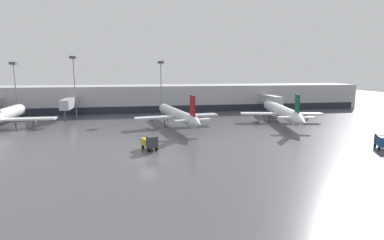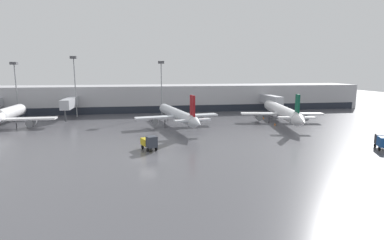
{
  "view_description": "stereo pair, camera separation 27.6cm",
  "coord_description": "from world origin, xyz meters",
  "px_view_note": "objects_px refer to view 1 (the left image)",
  "views": [
    {
      "loc": [
        -1.1,
        -47.54,
        14.21
      ],
      "look_at": [
        10.6,
        19.41,
        3.0
      ],
      "focal_mm": 28.0,
      "sensor_mm": 36.0,
      "label": 1
    },
    {
      "loc": [
        -0.83,
        -47.59,
        14.21
      ],
      "look_at": [
        10.6,
        19.41,
        3.0
      ],
      "focal_mm": 28.0,
      "sensor_mm": 36.0,
      "label": 2
    }
  ],
  "objects_px": {
    "traffic_cone_0": "(263,118)",
    "apron_light_mast_0": "(14,73)",
    "apron_light_mast_1": "(74,69)",
    "apron_light_mast_4": "(161,72)",
    "parked_jet_0": "(281,112)",
    "service_truck_0": "(150,142)",
    "service_truck_1": "(384,141)",
    "traffic_cone_1": "(275,124)",
    "parked_jet_2": "(177,115)"
  },
  "relations": [
    {
      "from": "apron_light_mast_1",
      "to": "parked_jet_2",
      "type": "bearing_deg",
      "value": -36.41
    },
    {
      "from": "parked_jet_2",
      "to": "service_truck_1",
      "type": "relative_size",
      "value": 7.52
    },
    {
      "from": "service_truck_1",
      "to": "apron_light_mast_4",
      "type": "relative_size",
      "value": 0.26
    },
    {
      "from": "service_truck_1",
      "to": "traffic_cone_0",
      "type": "relative_size",
      "value": 7.41
    },
    {
      "from": "service_truck_0",
      "to": "traffic_cone_1",
      "type": "height_order",
      "value": "service_truck_0"
    },
    {
      "from": "apron_light_mast_1",
      "to": "service_truck_0",
      "type": "bearing_deg",
      "value": -64.09
    },
    {
      "from": "parked_jet_0",
      "to": "traffic_cone_0",
      "type": "xyz_separation_m",
      "value": [
        -2.54,
        6.5,
        -2.64
      ]
    },
    {
      "from": "apron_light_mast_0",
      "to": "apron_light_mast_1",
      "type": "xyz_separation_m",
      "value": [
        17.57,
        -2.2,
        1.22
      ]
    },
    {
      "from": "service_truck_1",
      "to": "apron_light_mast_4",
      "type": "xyz_separation_m",
      "value": [
        -36.9,
        49.38,
        12.13
      ]
    },
    {
      "from": "parked_jet_2",
      "to": "apron_light_mast_1",
      "type": "height_order",
      "value": "apron_light_mast_1"
    },
    {
      "from": "service_truck_1",
      "to": "apron_light_mast_0",
      "type": "bearing_deg",
      "value": 82.28
    },
    {
      "from": "traffic_cone_0",
      "to": "service_truck_0",
      "type": "bearing_deg",
      "value": -138.77
    },
    {
      "from": "service_truck_0",
      "to": "traffic_cone_1",
      "type": "relative_size",
      "value": 5.36
    },
    {
      "from": "traffic_cone_1",
      "to": "service_truck_1",
      "type": "bearing_deg",
      "value": -71.56
    },
    {
      "from": "traffic_cone_0",
      "to": "apron_light_mast_0",
      "type": "bearing_deg",
      "value": 168.38
    },
    {
      "from": "traffic_cone_1",
      "to": "apron_light_mast_1",
      "type": "height_order",
      "value": "apron_light_mast_1"
    },
    {
      "from": "apron_light_mast_1",
      "to": "service_truck_1",
      "type": "bearing_deg",
      "value": -38.53
    },
    {
      "from": "traffic_cone_1",
      "to": "apron_light_mast_1",
      "type": "relative_size",
      "value": 0.04
    },
    {
      "from": "parked_jet_0",
      "to": "traffic_cone_1",
      "type": "height_order",
      "value": "parked_jet_0"
    },
    {
      "from": "parked_jet_2",
      "to": "traffic_cone_0",
      "type": "bearing_deg",
      "value": -82.86
    },
    {
      "from": "service_truck_1",
      "to": "apron_light_mast_4",
      "type": "bearing_deg",
      "value": 62.08
    },
    {
      "from": "traffic_cone_0",
      "to": "apron_light_mast_4",
      "type": "xyz_separation_m",
      "value": [
        -29.63,
        11.96,
        13.39
      ]
    },
    {
      "from": "parked_jet_0",
      "to": "traffic_cone_1",
      "type": "distance_m",
      "value": 6.63
    },
    {
      "from": "service_truck_1",
      "to": "apron_light_mast_0",
      "type": "relative_size",
      "value": 0.26
    },
    {
      "from": "apron_light_mast_0",
      "to": "service_truck_0",
      "type": "bearing_deg",
      "value": -49.73
    },
    {
      "from": "apron_light_mast_1",
      "to": "apron_light_mast_4",
      "type": "relative_size",
      "value": 1.08
    },
    {
      "from": "traffic_cone_1",
      "to": "apron_light_mast_0",
      "type": "relative_size",
      "value": 0.05
    },
    {
      "from": "parked_jet_0",
      "to": "apron_light_mast_1",
      "type": "height_order",
      "value": "apron_light_mast_1"
    },
    {
      "from": "service_truck_0",
      "to": "traffic_cone_1",
      "type": "distance_m",
      "value": 38.6
    },
    {
      "from": "parked_jet_0",
      "to": "parked_jet_2",
      "type": "xyz_separation_m",
      "value": [
        -29.57,
        -1.91,
        0.16
      ]
    },
    {
      "from": "apron_light_mast_1",
      "to": "apron_light_mast_4",
      "type": "distance_m",
      "value": 26.34
    },
    {
      "from": "service_truck_0",
      "to": "traffic_cone_0",
      "type": "bearing_deg",
      "value": 109.21
    },
    {
      "from": "parked_jet_0",
      "to": "parked_jet_2",
      "type": "relative_size",
      "value": 1.16
    },
    {
      "from": "traffic_cone_0",
      "to": "apron_light_mast_1",
      "type": "bearing_deg",
      "value": 167.0
    },
    {
      "from": "parked_jet_0",
      "to": "parked_jet_2",
      "type": "bearing_deg",
      "value": 105.11
    },
    {
      "from": "parked_jet_0",
      "to": "apron_light_mast_4",
      "type": "relative_size",
      "value": 2.23
    },
    {
      "from": "service_truck_1",
      "to": "traffic_cone_1",
      "type": "bearing_deg",
      "value": 43.76
    },
    {
      "from": "service_truck_0",
      "to": "traffic_cone_1",
      "type": "xyz_separation_m",
      "value": [
        33.33,
        19.43,
        -1.05
      ]
    },
    {
      "from": "apron_light_mast_0",
      "to": "apron_light_mast_1",
      "type": "distance_m",
      "value": 17.75
    },
    {
      "from": "parked_jet_0",
      "to": "service_truck_1",
      "type": "height_order",
      "value": "parked_jet_0"
    },
    {
      "from": "apron_light_mast_4",
      "to": "traffic_cone_0",
      "type": "bearing_deg",
      "value": -21.99
    },
    {
      "from": "traffic_cone_0",
      "to": "parked_jet_0",
      "type": "bearing_deg",
      "value": -68.66
    },
    {
      "from": "apron_light_mast_4",
      "to": "apron_light_mast_0",
      "type": "bearing_deg",
      "value": 175.89
    },
    {
      "from": "service_truck_1",
      "to": "traffic_cone_0",
      "type": "distance_m",
      "value": 38.14
    },
    {
      "from": "parked_jet_0",
      "to": "apron_light_mast_0",
      "type": "distance_m",
      "value": 79.76
    },
    {
      "from": "traffic_cone_1",
      "to": "traffic_cone_0",
      "type": "bearing_deg",
      "value": 82.24
    },
    {
      "from": "service_truck_1",
      "to": "apron_light_mast_4",
      "type": "height_order",
      "value": "apron_light_mast_4"
    },
    {
      "from": "parked_jet_2",
      "to": "apron_light_mast_0",
      "type": "distance_m",
      "value": 53.11
    },
    {
      "from": "service_truck_0",
      "to": "apron_light_mast_4",
      "type": "relative_size",
      "value": 0.25
    },
    {
      "from": "parked_jet_0",
      "to": "apron_light_mast_1",
      "type": "bearing_deg",
      "value": 83.05
    }
  ]
}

